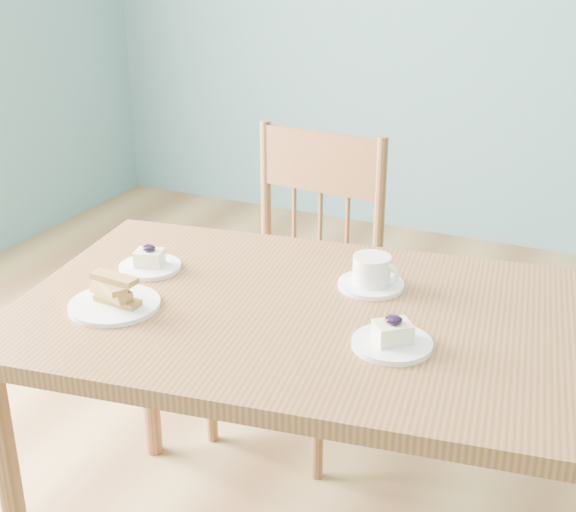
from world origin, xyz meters
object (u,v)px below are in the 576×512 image
(dining_chair, at_px, (298,288))
(cheesecake_plate_far, at_px, (150,263))
(cheesecake_plate_near, at_px, (392,339))
(coffee_cup, at_px, (372,274))
(dining_table, at_px, (332,342))
(biscotti_plate, at_px, (114,297))

(dining_chair, bearing_deg, cheesecake_plate_far, -100.83)
(cheesecake_plate_near, xyz_separation_m, coffee_cup, (-0.13, 0.24, 0.02))
(dining_chair, distance_m, cheesecake_plate_near, 0.87)
(dining_table, height_order, cheesecake_plate_far, cheesecake_plate_far)
(dining_chair, xyz_separation_m, biscotti_plate, (-0.10, -0.74, 0.28))
(cheesecake_plate_near, relative_size, cheesecake_plate_far, 1.08)
(dining_table, bearing_deg, cheesecake_plate_far, 168.50)
(biscotti_plate, bearing_deg, dining_chair, 82.19)
(cheesecake_plate_near, distance_m, coffee_cup, 0.28)
(dining_chair, bearing_deg, biscotti_plate, -93.50)
(coffee_cup, bearing_deg, dining_chair, 139.92)
(cheesecake_plate_far, height_order, coffee_cup, coffee_cup)
(dining_chair, height_order, cheesecake_plate_far, dining_chair)
(dining_chair, relative_size, cheesecake_plate_far, 6.34)
(dining_table, xyz_separation_m, cheesecake_plate_far, (-0.48, 0.02, 0.09))
(cheesecake_plate_far, distance_m, biscotti_plate, 0.21)
(cheesecake_plate_near, distance_m, biscotti_plate, 0.61)
(biscotti_plate, bearing_deg, coffee_cup, 35.25)
(dining_table, distance_m, dining_chair, 0.68)
(dining_table, relative_size, coffee_cup, 9.71)
(dining_chair, height_order, coffee_cup, dining_chair)
(dining_table, relative_size, cheesecake_plate_near, 9.19)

